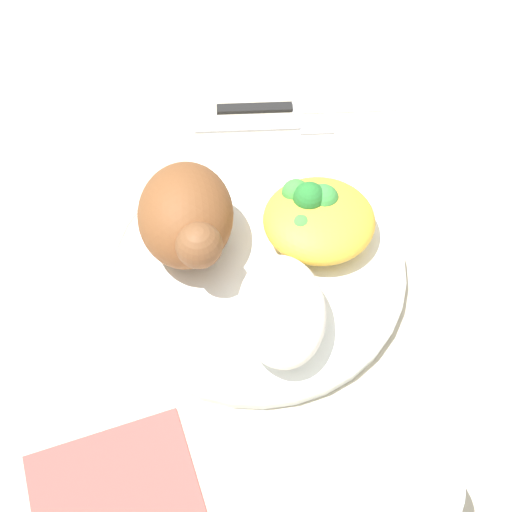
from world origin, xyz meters
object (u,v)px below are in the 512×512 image
(knife, at_px, (291,106))
(water_glass, at_px, (402,500))
(roasted_chicken, at_px, (187,217))
(plate, at_px, (256,267))
(fork, at_px, (273,127))
(napkin, at_px, (114,490))
(rice_pile, at_px, (282,310))
(mac_cheese_with_broccoli, at_px, (317,217))

(knife, distance_m, water_glass, 0.43)
(water_glass, bearing_deg, roasted_chicken, -148.30)
(plate, height_order, fork, plate)
(plate, bearing_deg, napkin, -31.10)
(rice_pile, relative_size, water_glass, 1.37)
(fork, relative_size, water_glass, 1.88)
(mac_cheese_with_broccoli, bearing_deg, water_glass, 7.85)
(knife, bearing_deg, rice_pile, -6.18)
(roasted_chicken, bearing_deg, fork, 151.24)
(rice_pile, distance_m, napkin, 0.19)
(mac_cheese_with_broccoli, distance_m, knife, 0.18)
(napkin, bearing_deg, roasted_chicken, 165.21)
(water_glass, bearing_deg, fork, -170.76)
(plate, relative_size, knife, 1.39)
(plate, relative_size, water_glass, 3.50)
(rice_pile, height_order, mac_cheese_with_broccoli, mac_cheese_with_broccoli)
(plate, relative_size, mac_cheese_with_broccoli, 2.65)
(roasted_chicken, bearing_deg, plate, 68.03)
(fork, bearing_deg, napkin, -20.97)
(roasted_chicken, xyz_separation_m, napkin, (0.21, -0.06, -0.05))
(knife, bearing_deg, napkin, -22.19)
(plate, xyz_separation_m, rice_pile, (0.06, 0.02, 0.03))
(roasted_chicken, bearing_deg, rice_pile, 41.37)
(knife, bearing_deg, roasted_chicken, -29.95)
(plate, bearing_deg, mac_cheese_with_broccoli, 120.39)
(water_glass, xyz_separation_m, napkin, (-0.03, -0.20, -0.04))
(mac_cheese_with_broccoli, relative_size, water_glass, 1.32)
(mac_cheese_with_broccoli, distance_m, water_glass, 0.25)
(plate, height_order, roasted_chicken, roasted_chicken)
(roasted_chicken, xyz_separation_m, rice_pile, (0.09, 0.08, -0.02))
(plate, distance_m, knife, 0.21)
(roasted_chicken, relative_size, napkin, 0.94)
(rice_pile, bearing_deg, roasted_chicken, -138.63)
(roasted_chicken, xyz_separation_m, fork, (-0.15, 0.08, -0.05))
(knife, height_order, water_glass, water_glass)
(plate, relative_size, fork, 1.86)
(roasted_chicken, distance_m, knife, 0.22)
(fork, xyz_separation_m, knife, (-0.03, 0.02, 0.00))
(mac_cheese_with_broccoli, distance_m, napkin, 0.28)
(knife, bearing_deg, fork, -35.92)
(fork, relative_size, knife, 0.75)
(rice_pile, xyz_separation_m, water_glass, (0.15, 0.07, 0.00))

